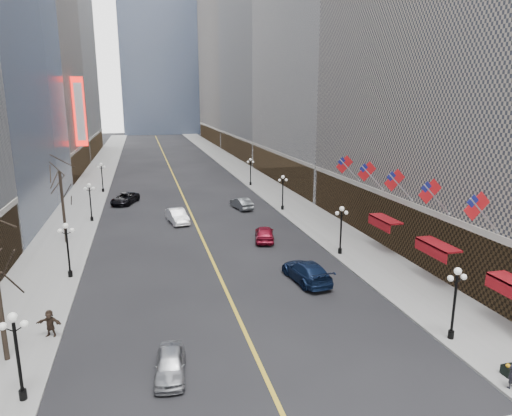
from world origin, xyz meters
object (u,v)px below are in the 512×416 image
streetlamp_west_0 (17,348)px  car_nb_near (170,364)px  car_nb_far (125,198)px  streetlamp_west_1 (67,244)px  car_sb_far (241,203)px  streetlamp_east_0 (455,296)px  car_sb_mid (265,233)px  streetlamp_west_3 (102,174)px  streetlamp_east_3 (251,169)px  car_sb_near (307,271)px  streetlamp_east_1 (341,225)px  streetlamp_east_2 (283,189)px  car_nb_mid (177,216)px  streetlamp_west_2 (90,198)px

streetlamp_west_0 → car_nb_near: size_ratio=1.14×
car_nb_near → car_nb_far: bearing=100.7°
streetlamp_west_1 → car_sb_far: (18.59, 20.22, -2.15)m
streetlamp_east_0 → car_sb_far: bearing=97.9°
car_sb_mid → car_sb_far: size_ratio=1.02×
streetlamp_west_1 → streetlamp_west_3: bearing=90.0°
streetlamp_east_3 → car_nb_near: bearing=-107.9°
car_sb_near → car_sb_far: bearing=-96.9°
streetlamp_east_1 → streetlamp_west_3: bearing=123.2°
streetlamp_east_1 → car_sb_mid: streetlamp_east_1 is taller
streetlamp_west_3 → car_nb_far: size_ratio=0.82×
streetlamp_east_2 → car_sb_mid: 13.51m
streetlamp_east_2 → car_sb_near: bearing=-102.7°
streetlamp_west_0 → streetlamp_east_0: bearing=0.0°
streetlamp_west_0 → streetlamp_west_1: size_ratio=1.00×
streetlamp_west_3 → car_sb_mid: (17.90, -30.07, -2.11)m
streetlamp_east_0 → streetlamp_east_1: 16.00m
streetlamp_east_0 → car_nb_near: bearing=178.4°
streetlamp_west_3 → car_sb_far: bearing=-40.3°
streetlamp_west_3 → car_sb_near: 45.14m
streetlamp_east_0 → car_sb_mid: streetlamp_east_0 is taller
streetlamp_east_1 → streetlamp_west_3: same height
streetlamp_east_2 → streetlamp_west_1: 29.68m
streetlamp_east_3 → car_sb_mid: bearing=-100.7°
car_sb_near → streetlamp_west_0: bearing=24.1°
car_nb_mid → car_nb_far: car_nb_mid is taller
streetlamp_west_0 → car_sb_mid: 28.39m
car_sb_far → streetlamp_east_0: bearing=86.7°
streetlamp_east_2 → streetlamp_east_3: same height
streetlamp_west_3 → car_sb_near: streetlamp_west_3 is taller
streetlamp_west_1 → car_sb_far: bearing=47.4°
streetlamp_west_3 → car_sb_near: bearing=-66.0°
streetlamp_east_0 → streetlamp_east_3: bearing=90.0°
streetlamp_west_2 → car_nb_mid: size_ratio=0.91×
streetlamp_east_0 → streetlamp_west_1: (-23.60, 16.00, 0.00)m
streetlamp_east_1 → streetlamp_east_2: (0.00, 18.00, 0.00)m
streetlamp_east_1 → streetlamp_east_3: (0.00, 36.00, 0.00)m
streetlamp_east_3 → streetlamp_west_3: same height
streetlamp_west_0 → car_nb_far: 43.31m
streetlamp_west_2 → car_sb_mid: streetlamp_west_2 is taller
streetlamp_west_0 → car_sb_far: streetlamp_west_0 is taller
streetlamp_east_0 → car_nb_mid: 34.18m
streetlamp_west_0 → streetlamp_west_3: same height
streetlamp_west_2 → car_nb_mid: streetlamp_west_2 is taller
streetlamp_east_2 → streetlamp_west_3: size_ratio=1.00×
streetlamp_west_3 → car_nb_far: streetlamp_west_3 is taller
streetlamp_east_3 → car_sb_far: 16.69m
streetlamp_west_3 → car_nb_far: (3.54, -8.89, -2.14)m
streetlamp_east_1 → car_sb_far: (-5.01, 20.22, -2.15)m
streetlamp_east_1 → streetlamp_west_2: same height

